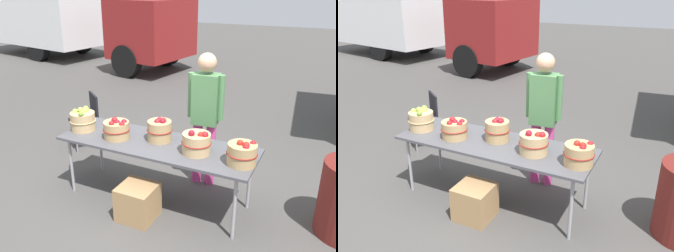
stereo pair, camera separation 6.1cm
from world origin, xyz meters
The scene contains 11 objects.
ground_plane centered at (0.00, 0.00, 0.00)m, with size 40.00×40.00×0.00m, color #474442.
market_table centered at (0.00, 0.00, 0.71)m, with size 2.30×0.76×0.75m.
apple_basket_green_0 centered at (-1.00, -0.05, 0.88)m, with size 0.32×0.32×0.29m.
apple_basket_red_0 centered at (-0.48, -0.08, 0.86)m, with size 0.32×0.32×0.26m.
apple_basket_red_1 centered at (0.00, 0.08, 0.88)m, with size 0.30×0.30×0.29m.
apple_basket_red_2 centered at (0.51, -0.04, 0.87)m, with size 0.32×0.32×0.28m.
apple_basket_red_3 centered at (1.01, -0.08, 0.87)m, with size 0.32×0.32×0.27m.
vendor_adult centered at (0.35, 0.63, 1.00)m, with size 0.45×0.26×1.70m.
box_truck centered at (-6.84, 6.51, 1.49)m, with size 7.95×3.37×2.75m.
folding_chair centered at (-1.68, 0.87, 0.51)m, with size 0.56×0.56×0.86m.
produce_crate centered at (-0.02, -0.41, 0.20)m, with size 0.40×0.40×0.40m, color #A87F51.
Camera 2 is at (1.81, -3.24, 2.44)m, focal length 38.07 mm.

